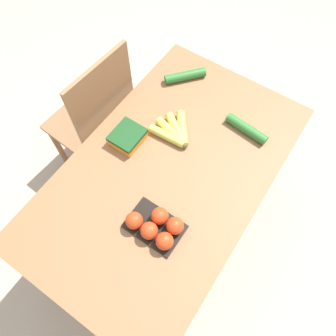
{
  "coord_description": "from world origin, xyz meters",
  "views": [
    {
      "loc": [
        -0.53,
        -0.36,
        2.01
      ],
      "look_at": [
        0.0,
        0.0,
        0.78
      ],
      "focal_mm": 35.0,
      "sensor_mm": 36.0,
      "label": 1
    }
  ],
  "objects_px": {
    "chair": "(97,121)",
    "cucumber_far": "(185,76)",
    "tomato_pack": "(156,227)",
    "cucumber_near": "(246,129)",
    "banana_bunch": "(175,132)",
    "carrot_bag": "(127,136)"
  },
  "relations": [
    {
      "from": "banana_bunch",
      "to": "tomato_pack",
      "type": "bearing_deg",
      "value": -155.46
    },
    {
      "from": "tomato_pack",
      "to": "carrot_bag",
      "type": "xyz_separation_m",
      "value": [
        0.27,
        0.35,
        -0.01
      ]
    },
    {
      "from": "tomato_pack",
      "to": "cucumber_far",
      "type": "distance_m",
      "value": 0.79
    },
    {
      "from": "tomato_pack",
      "to": "carrot_bag",
      "type": "relative_size",
      "value": 1.56
    },
    {
      "from": "banana_bunch",
      "to": "carrot_bag",
      "type": "height_order",
      "value": "carrot_bag"
    },
    {
      "from": "chair",
      "to": "tomato_pack",
      "type": "relative_size",
      "value": 4.45
    },
    {
      "from": "chair",
      "to": "cucumber_near",
      "type": "bearing_deg",
      "value": 110.25
    },
    {
      "from": "chair",
      "to": "tomato_pack",
      "type": "bearing_deg",
      "value": 64.35
    },
    {
      "from": "banana_bunch",
      "to": "cucumber_near",
      "type": "xyz_separation_m",
      "value": [
        0.2,
        -0.26,
        0.0
      ]
    },
    {
      "from": "banana_bunch",
      "to": "cucumber_near",
      "type": "bearing_deg",
      "value": -53.31
    },
    {
      "from": "banana_bunch",
      "to": "chair",
      "type": "bearing_deg",
      "value": 93.65
    },
    {
      "from": "chair",
      "to": "cucumber_far",
      "type": "xyz_separation_m",
      "value": [
        0.34,
        -0.36,
        0.27
      ]
    },
    {
      "from": "chair",
      "to": "carrot_bag",
      "type": "distance_m",
      "value": 0.45
    },
    {
      "from": "chair",
      "to": "banana_bunch",
      "type": "height_order",
      "value": "chair"
    },
    {
      "from": "tomato_pack",
      "to": "cucumber_far",
      "type": "xyz_separation_m",
      "value": [
        0.72,
        0.33,
        -0.02
      ]
    },
    {
      "from": "chair",
      "to": "cucumber_far",
      "type": "distance_m",
      "value": 0.56
    },
    {
      "from": "tomato_pack",
      "to": "cucumber_near",
      "type": "relative_size",
      "value": 1.06
    },
    {
      "from": "chair",
      "to": "cucumber_far",
      "type": "height_order",
      "value": "chair"
    },
    {
      "from": "banana_bunch",
      "to": "tomato_pack",
      "type": "distance_m",
      "value": 0.46
    },
    {
      "from": "tomato_pack",
      "to": "cucumber_near",
      "type": "distance_m",
      "value": 0.62
    },
    {
      "from": "carrot_bag",
      "to": "banana_bunch",
      "type": "bearing_deg",
      "value": -47.46
    },
    {
      "from": "chair",
      "to": "carrot_bag",
      "type": "bearing_deg",
      "value": 75.17
    }
  ]
}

